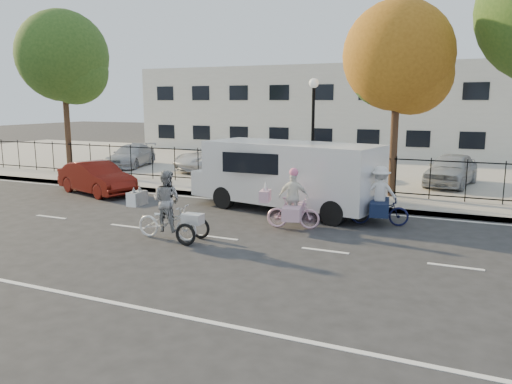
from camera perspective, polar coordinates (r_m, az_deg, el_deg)
The scene contains 21 objects.
ground at distance 13.59m, azimuth -4.40°, elevation -5.22°, with size 120.00×120.00×0.00m, color #333334.
road_markings at distance 13.58m, azimuth -4.40°, elevation -5.20°, with size 60.00×9.52×0.01m, color silver, non-canonical shape.
curb at distance 18.05m, azimuth 3.18°, elevation -1.05°, with size 60.00×0.10×0.15m, color #A8A399.
sidewalk at distance 19.02m, azimuth 4.30°, elevation -0.48°, with size 60.00×2.20×0.15m, color #A8A399.
parking_lot at distance 27.47m, azimuth 10.54°, elevation 2.72°, with size 60.00×15.60×0.15m, color #A8A399.
iron_fence at distance 19.91m, azimuth 5.39°, elevation 2.40°, with size 58.00×0.06×1.50m, color black, non-canonical shape.
building at distance 37.05m, azimuth 14.33°, elevation 9.04°, with size 34.00×10.00×6.00m, color silver.
lamppost at distance 19.20m, azimuth 6.55°, elevation 8.71°, with size 0.36×0.36×4.33m.
street_sign at distance 20.14m, azimuth 0.04°, elevation 4.01°, with size 0.85×0.06×1.80m.
zebra_trike at distance 13.46m, azimuth -10.12°, elevation -2.35°, with size 2.17×0.82×1.86m.
unicorn_bike at distance 14.41m, azimuth 4.17°, elevation -1.63°, with size 1.80×1.28×1.77m.
bull_bike at distance 15.21m, azimuth 13.85°, elevation -1.07°, with size 1.94×1.35×1.77m.
white_van at distance 16.64m, azimuth 3.59°, elevation 2.13°, with size 6.80×3.30×2.29m.
red_sedan at distance 20.75m, azimuth -17.75°, elevation 1.54°, with size 1.35×3.87×1.28m, color #5B110A.
pedestrian at distance 19.91m, azimuth -3.46°, elevation 2.63°, with size 0.60×0.39×1.64m, color black.
lot_car_a at distance 27.84m, azimuth -14.07°, elevation 4.05°, with size 1.64×4.02×1.17m, color #ABAEB2.
lot_car_b at distance 25.61m, azimuth -4.55°, elevation 3.97°, with size 2.19×4.74×1.32m, color silver.
lot_car_c at distance 23.12m, azimuth 7.88°, elevation 3.07°, with size 1.27×3.65×1.20m, color #44474B.
lot_car_d at distance 22.45m, azimuth 21.41°, elevation 2.44°, with size 1.60×3.98×1.36m, color #ACB0B4.
tree_west at distance 26.36m, azimuth -20.89°, elevation 13.86°, with size 4.33×4.33×7.94m.
tree_mid at distance 19.11m, azimuth 16.36°, elevation 14.14°, with size 3.93×3.93×7.20m.
Camera 1 is at (6.22, -11.52, 3.64)m, focal length 35.00 mm.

